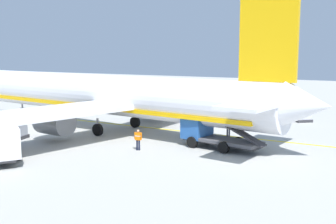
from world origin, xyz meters
name	(u,v)px	position (x,y,z in m)	size (l,w,h in m)	color
airliner_foreground	(110,96)	(33.57, 16.77, 3.39)	(34.51, 41.72, 11.90)	white
service_truck_fuel	(209,133)	(31.76, 5.46, 1.17)	(3.26, 7.10, 2.72)	#2659A5
cargo_container_near	(15,128)	(26.23, 21.58, 0.93)	(2.01, 2.01, 1.97)	#333338
cargo_container_mid	(302,113)	(48.25, 1.72, 0.94)	(2.44, 2.44, 2.00)	#333338
crew_marshaller	(228,127)	(36.15, 5.55, 0.97)	(0.45, 0.53, 1.65)	#191E33
crew_loader_left	(184,125)	(34.65, 9.25, 1.06)	(0.48, 0.49, 1.78)	#191E33
crew_loader_right	(138,138)	(28.00, 9.77, 0.95)	(0.31, 0.62, 1.62)	#191E33
apron_guide_line	(166,129)	(36.65, 12.34, 0.01)	(0.30, 60.00, 0.01)	yellow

